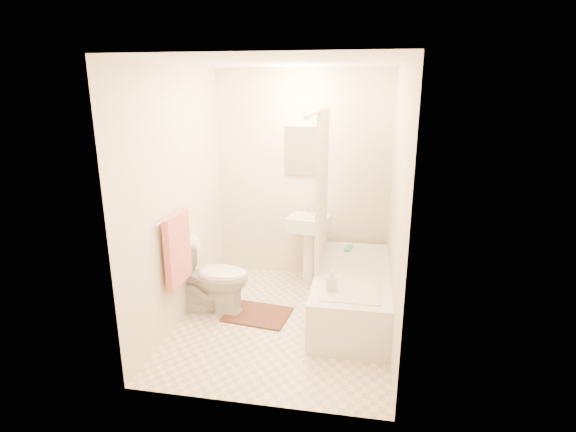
% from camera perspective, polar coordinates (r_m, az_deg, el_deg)
% --- Properties ---
extents(floor, '(2.40, 2.40, 0.00)m').
position_cam_1_polar(floor, '(4.49, -0.58, -13.24)').
color(floor, beige).
rests_on(floor, ground).
extents(ceiling, '(2.40, 2.40, 0.00)m').
position_cam_1_polar(ceiling, '(3.92, -0.68, 19.00)').
color(ceiling, white).
rests_on(ceiling, ground).
extents(wall_back, '(2.00, 0.02, 2.40)m').
position_cam_1_polar(wall_back, '(5.20, 1.85, 5.01)').
color(wall_back, beige).
rests_on(wall_back, ground).
extents(wall_left, '(0.02, 2.40, 2.40)m').
position_cam_1_polar(wall_left, '(4.33, -13.74, 2.28)').
color(wall_left, beige).
rests_on(wall_left, ground).
extents(wall_right, '(0.02, 2.40, 2.40)m').
position_cam_1_polar(wall_right, '(3.98, 13.66, 1.07)').
color(wall_right, beige).
rests_on(wall_right, ground).
extents(mirror, '(0.40, 0.03, 0.55)m').
position_cam_1_polar(mirror, '(5.13, 1.85, 8.26)').
color(mirror, white).
rests_on(mirror, wall_back).
extents(curtain_rod, '(0.03, 1.70, 0.03)m').
position_cam_1_polar(curtain_rod, '(3.97, 3.99, 13.16)').
color(curtain_rod, silver).
rests_on(curtain_rod, wall_back).
extents(shower_curtain, '(0.04, 0.80, 1.55)m').
position_cam_1_polar(shower_curtain, '(4.48, 4.36, 3.40)').
color(shower_curtain, silver).
rests_on(shower_curtain, curtain_rod).
extents(towel_bar, '(0.02, 0.60, 0.02)m').
position_cam_1_polar(towel_bar, '(4.12, -14.51, 0.08)').
color(towel_bar, silver).
rests_on(towel_bar, wall_left).
extents(towel, '(0.06, 0.45, 0.66)m').
position_cam_1_polar(towel, '(4.21, -13.83, -4.13)').
color(towel, '#CC7266').
rests_on(towel, towel_bar).
extents(toilet_paper, '(0.11, 0.12, 0.12)m').
position_cam_1_polar(toilet_paper, '(4.55, -11.91, -3.50)').
color(toilet_paper, white).
rests_on(toilet_paper, wall_left).
extents(toilet, '(0.76, 0.44, 0.74)m').
position_cam_1_polar(toilet, '(4.60, -9.65, -7.60)').
color(toilet, white).
rests_on(toilet, floor).
extents(sink, '(0.49, 0.42, 0.88)m').
position_cam_1_polar(sink, '(5.15, 2.67, -3.91)').
color(sink, silver).
rests_on(sink, floor).
extents(bathtub, '(0.72, 1.64, 0.46)m').
position_cam_1_polar(bathtub, '(4.59, 8.13, -9.52)').
color(bathtub, silver).
rests_on(bathtub, floor).
extents(bath_mat, '(0.67, 0.54, 0.02)m').
position_cam_1_polar(bath_mat, '(4.60, -3.88, -12.36)').
color(bath_mat, '#4D261F').
rests_on(bath_mat, floor).
extents(soap_bottle, '(0.11, 0.11, 0.20)m').
position_cam_1_polar(soap_bottle, '(4.02, 5.49, -8.14)').
color(soap_bottle, white).
rests_on(soap_bottle, bathtub).
extents(scrub_brush, '(0.09, 0.19, 0.04)m').
position_cam_1_polar(scrub_brush, '(5.01, 7.68, -4.14)').
color(scrub_brush, '#3EBA73').
rests_on(scrub_brush, bathtub).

